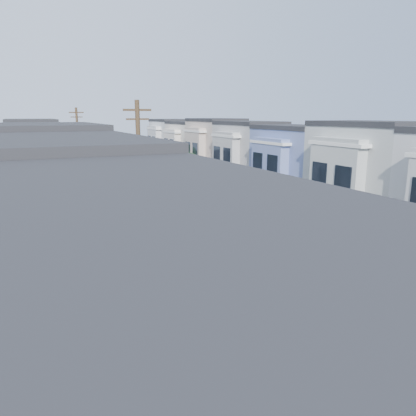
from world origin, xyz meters
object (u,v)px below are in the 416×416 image
parked_left_b (270,359)px  tree_c (124,188)px  utility_pole_far (79,152)px  fedex_truck (234,219)px  tree_d (96,160)px  tree_far_r (177,156)px  parked_right_a (407,288)px  tree_e (75,153)px  lead_sedan (184,202)px  parked_left_c (170,263)px  parked_left_d (130,224)px  parked_right_b (347,262)px  parked_right_c (209,201)px  parked_right_d (169,182)px  utility_pole_near (140,189)px  tree_b (178,206)px  tree_a (370,329)px

parked_left_b → tree_c: bearing=95.5°
utility_pole_far → fedex_truck: utility_pole_far is taller
tree_d → tree_far_r: size_ratio=1.43×
parked_right_a → tree_e: bearing=111.4°
lead_sedan → parked_left_c: parked_left_c is taller
parked_left_d → parked_right_b: (9.80, -13.88, -0.01)m
tree_c → tree_e: (0.00, 25.84, 0.14)m
tree_e → parked_left_b: size_ratio=1.41×
parked_right_c → parked_right_d: 12.31m
tree_d → utility_pole_far: (0.00, 11.37, -0.22)m
tree_e → parked_left_b: (1.40, -41.77, -3.99)m
parked_left_c → parked_right_a: size_ratio=1.06×
utility_pole_near → parked_left_b: 12.69m
parked_left_b → parked_right_c: parked_left_b is taller
tree_c → parked_right_b: tree_c is taller
utility_pole_far → parked_left_d: 18.01m
utility_pole_near → parked_right_a: (11.20, -9.48, -4.46)m
utility_pole_far → lead_sedan: 14.65m
parked_left_b → parked_left_c: size_ratio=1.14×
tree_b → parked_left_d: (1.40, 14.89, -4.71)m
tree_far_r → parked_left_d: size_ratio=1.17×
parked_left_b → parked_right_d: (9.80, 38.83, 0.03)m
tree_b → parked_right_a: 12.57m
tree_d → parked_right_d: tree_d is taller
tree_e → parked_right_a: size_ratio=1.71×
lead_sedan → parked_left_d: bearing=-141.6°
tree_c → parked_left_c: (1.40, -5.09, -3.88)m
parked_right_a → tree_b: bearing=169.7°
tree_d → tree_c: bearing=-90.0°
tree_a → parked_right_c: bearing=70.7°
tree_far_r → parked_right_b: bearing=-93.3°
parked_left_d → parked_right_b: 16.99m
fedex_truck → utility_pole_far: bearing=106.4°
parked_right_a → parked_right_d: 36.52m
tree_far_r → parked_left_b: (-11.79, -41.18, -3.23)m
tree_c → parked_left_d: tree_c is taller
lead_sedan → parked_right_d: parked_right_d is taller
tree_a → parked_right_b: size_ratio=1.77×
lead_sedan → parked_right_d: 12.30m
utility_pole_far → tree_b: bearing=-90.0°
tree_far_r → parked_right_c: (-1.99, -14.66, -3.29)m
parked_right_d → tree_b: bearing=-113.7°
parked_right_b → parked_right_c: 20.00m
lead_sedan → parked_right_c: bearing=-9.8°
utility_pole_far → lead_sedan: (8.57, -10.98, -4.52)m
fedex_truck → parked_right_b: fedex_truck is taller
parked_right_c → tree_e: bearing=127.8°
utility_pole_near → tree_c: bearing=90.0°
fedex_truck → parked_right_a: size_ratio=1.43×
utility_pole_far → tree_e: bearing=90.0°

